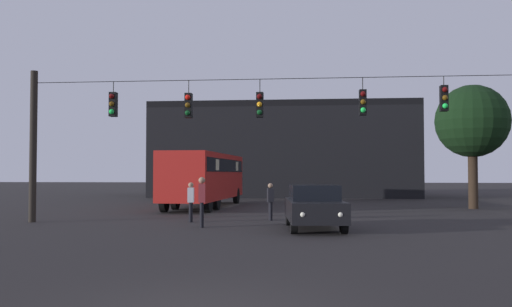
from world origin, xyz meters
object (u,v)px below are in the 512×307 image
object	(u,v)px
car_near_right	(314,206)
pedestrian_crossing_center	(202,199)
pedestrian_crossing_right	(270,200)
city_bus	(205,174)
tree_left_silhouette	(472,122)
tree_behind_building	(473,123)
pedestrian_crossing_left	(191,200)

from	to	relation	value
car_near_right	pedestrian_crossing_center	distance (m)	3.99
car_near_right	pedestrian_crossing_right	bearing A→B (deg)	117.60
city_bus	tree_left_silhouette	world-z (taller)	tree_left_silhouette
city_bus	tree_behind_building	bearing A→B (deg)	33.30
pedestrian_crossing_center	pedestrian_crossing_right	bearing A→B (deg)	54.23
city_bus	tree_behind_building	world-z (taller)	tree_behind_building
pedestrian_crossing_left	tree_behind_building	xyz separation A→B (m)	(16.90, 21.32, 4.79)
pedestrian_crossing_left	pedestrian_crossing_right	bearing A→B (deg)	18.18
pedestrian_crossing_right	car_near_right	bearing A→B (deg)	-62.40
pedestrian_crossing_left	pedestrian_crossing_center	bearing A→B (deg)	-67.75
tree_left_silhouette	tree_behind_building	bearing A→B (deg)	73.92
tree_left_silhouette	pedestrian_crossing_left	bearing A→B (deg)	-144.95
car_near_right	tree_behind_building	world-z (taller)	tree_behind_building
pedestrian_crossing_center	tree_left_silhouette	bearing A→B (deg)	42.41
city_bus	car_near_right	bearing A→B (deg)	-62.73
pedestrian_crossing_left	tree_behind_building	distance (m)	27.62
pedestrian_crossing_left	pedestrian_crossing_center	distance (m)	2.25
city_bus	pedestrian_crossing_right	xyz separation A→B (m)	(4.31, -8.40, -1.02)
city_bus	car_near_right	distance (m)	13.26
pedestrian_crossing_left	pedestrian_crossing_center	xyz separation A→B (m)	(0.85, -2.08, 0.15)
pedestrian_crossing_center	tree_behind_building	distance (m)	28.75
tree_behind_building	pedestrian_crossing_left	bearing A→B (deg)	-128.41
tree_left_silhouette	tree_behind_building	xyz separation A→B (m)	(3.42, 11.86, 0.95)
city_bus	pedestrian_crossing_right	bearing A→B (deg)	-62.86
city_bus	car_near_right	world-z (taller)	city_bus
city_bus	pedestrian_crossing_center	distance (m)	11.71
pedestrian_crossing_center	tree_behind_building	size ratio (longest dim) A/B	0.22
tree_left_silhouette	tree_behind_building	distance (m)	12.38
car_near_right	pedestrian_crossing_right	xyz separation A→B (m)	(-1.75, 3.35, 0.05)
tree_behind_building	car_near_right	bearing A→B (deg)	-117.04
pedestrian_crossing_center	car_near_right	bearing A→B (deg)	-3.68
city_bus	tree_left_silhouette	xyz separation A→B (m)	(14.71, 0.04, 2.85)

